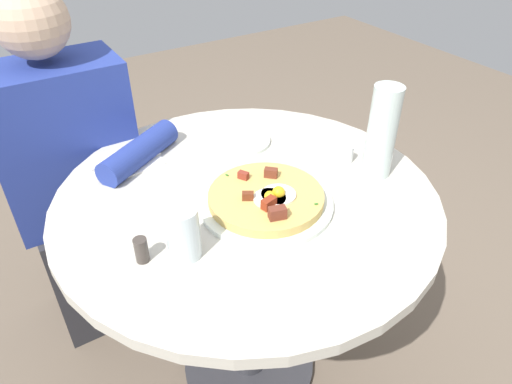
{
  "coord_description": "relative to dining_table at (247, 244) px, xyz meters",
  "views": [
    {
      "loc": [
        -0.47,
        -0.8,
        1.38
      ],
      "look_at": [
        0.01,
        -0.03,
        0.73
      ],
      "focal_mm": 32.94,
      "sensor_mm": 36.0,
      "label": 1
    }
  ],
  "objects": [
    {
      "name": "pepper_shaker",
      "position": [
        -0.3,
        -0.09,
        0.19
      ],
      "size": [
        0.03,
        0.03,
        0.06
      ],
      "primitive_type": "cylinder",
      "color": "#3F3833",
      "rests_on": "dining_table"
    },
    {
      "name": "ground_plane",
      "position": [
        0.0,
        0.0,
        -0.54
      ],
      "size": [
        6.0,
        6.0,
        0.0
      ],
      "primitive_type": "plane",
      "color": "#6B5B4C"
    },
    {
      "name": "pizza_plate",
      "position": [
        0.01,
        -0.07,
        0.17
      ],
      "size": [
        0.31,
        0.31,
        0.01
      ],
      "primitive_type": "cylinder",
      "color": "silver",
      "rests_on": "dining_table"
    },
    {
      "name": "bread_plate",
      "position": [
        0.11,
        0.22,
        0.17
      ],
      "size": [
        0.17,
        0.17,
        0.01
      ],
      "primitive_type": "cylinder",
      "color": "silver",
      "rests_on": "dining_table"
    },
    {
      "name": "breakfast_pizza",
      "position": [
        0.01,
        -0.07,
        0.19
      ],
      "size": [
        0.27,
        0.27,
        0.05
      ],
      "color": "tan",
      "rests_on": "pizza_plate"
    },
    {
      "name": "dining_table",
      "position": [
        0.0,
        0.0,
        0.0
      ],
      "size": [
        0.93,
        0.93,
        0.71
      ],
      "color": "beige",
      "rests_on": "ground_plane"
    },
    {
      "name": "person_seated",
      "position": [
        -0.31,
        0.51,
        -0.03
      ],
      "size": [
        0.47,
        0.48,
        1.14
      ],
      "color": "#2D2D33",
      "rests_on": "ground_plane"
    },
    {
      "name": "fork",
      "position": [
        -0.2,
        0.27,
        0.17
      ],
      "size": [
        0.18,
        0.03,
        0.0
      ],
      "primitive_type": "cube",
      "rotation": [
        0.0,
        0.0,
        0.1
      ],
      "color": "silver",
      "rests_on": "napkin"
    },
    {
      "name": "water_glass",
      "position": [
        -0.22,
        -0.12,
        0.22
      ],
      "size": [
        0.07,
        0.07,
        0.12
      ],
      "primitive_type": "cylinder",
      "color": "silver",
      "rests_on": "dining_table"
    },
    {
      "name": "salt_shaker",
      "position": [
        0.3,
        -0.02,
        0.19
      ],
      "size": [
        0.03,
        0.03,
        0.05
      ],
      "primitive_type": "cylinder",
      "color": "white",
      "rests_on": "dining_table"
    },
    {
      "name": "knife",
      "position": [
        -0.2,
        0.3,
        0.17
      ],
      "size": [
        0.18,
        0.03,
        0.0
      ],
      "primitive_type": "cube",
      "rotation": [
        0.0,
        0.0,
        0.1
      ],
      "color": "silver",
      "rests_on": "napkin"
    },
    {
      "name": "napkin",
      "position": [
        -0.2,
        0.29,
        0.17
      ],
      "size": [
        0.18,
        0.16,
        0.0
      ],
      "primitive_type": "cube",
      "rotation": [
        0.0,
        0.0,
        0.1
      ],
      "color": "white",
      "rests_on": "dining_table"
    },
    {
      "name": "water_bottle",
      "position": [
        0.33,
        -0.1,
        0.29
      ],
      "size": [
        0.07,
        0.07,
        0.24
      ],
      "primitive_type": "cylinder",
      "color": "silver",
      "rests_on": "dining_table"
    }
  ]
}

